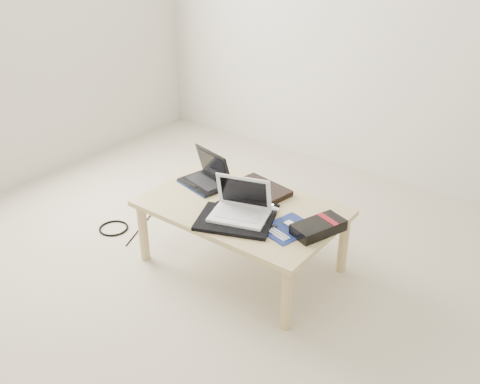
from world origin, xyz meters
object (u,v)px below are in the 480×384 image
Objects in this scene: netbook at (207,177)px; white_laptop at (241,207)px; coffee_table at (242,213)px; gpu_box at (318,227)px.

netbook is 0.94× the size of white_laptop.
coffee_table is 3.14× the size of white_laptop.
white_laptop is (0.40, -0.20, 0.02)m from netbook.
gpu_box is (0.48, 0.02, 0.08)m from coffee_table.
coffee_table is 0.17m from white_laptop.
white_laptop is 1.14× the size of gpu_box.
coffee_table is 0.35m from netbook.
coffee_table is 3.35× the size of netbook.
coffee_table is 3.58× the size of gpu_box.
netbook is 1.07× the size of gpu_box.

